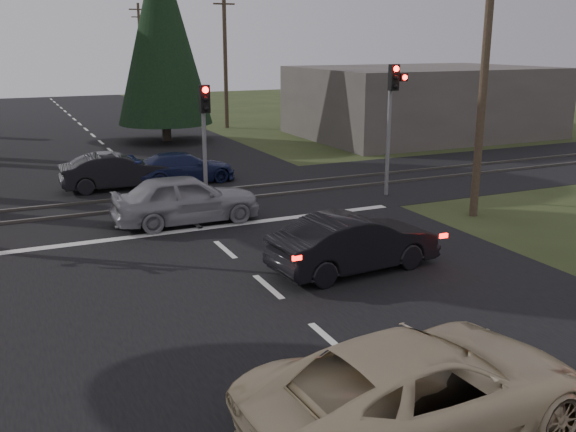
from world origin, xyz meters
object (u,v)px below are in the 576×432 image
utility_pole_mid (225,53)px  cream_coupe (421,388)px  utility_pole_far (140,49)px  silver_car (186,199)px  utility_pole_near (485,66)px  blue_sedan (183,168)px  dark_hatchback (354,243)px  dark_car_far (116,171)px  traffic_signal_right (393,104)px  traffic_signal_center (205,125)px

utility_pole_mid → cream_coupe: utility_pole_mid is taller
utility_pole_far → silver_car: utility_pole_far is taller
cream_coupe → silver_car: (0.05, 12.21, 0.04)m
utility_pole_near → blue_sedan: (-7.17, 8.80, -4.12)m
dark_hatchback → blue_sedan: dark_hatchback is taller
utility_pole_mid → dark_car_far: bearing=-122.8°
dark_hatchback → silver_car: 6.41m
dark_hatchback → dark_car_far: size_ratio=1.04×
utility_pole_near → dark_car_far: bearing=138.1°
cream_coupe → dark_car_far: 17.97m
blue_sedan → dark_car_far: (-2.62, -0.02, 0.08)m
utility_pole_mid → dark_car_far: size_ratio=2.18×
utility_pole_near → silver_car: 10.03m
silver_car → traffic_signal_right: bearing=-86.3°
utility_pole_near → utility_pole_mid: same height
cream_coupe → utility_pole_near: bearing=-47.3°
utility_pole_mid → traffic_signal_right: bearing=-92.7°
traffic_signal_right → dark_car_far: bearing=149.0°
traffic_signal_center → traffic_signal_right: bearing=-10.4°
traffic_signal_center → dark_hatchback: bearing=-79.7°
utility_pole_mid → silver_car: 23.04m
utility_pole_far → blue_sedan: 41.04m
blue_sedan → dark_car_far: dark_car_far is taller
cream_coupe → blue_sedan: cream_coupe is taller
utility_pole_near → cream_coupe: utility_pole_near is taller
utility_pole_far → cream_coupe: bearing=-98.6°
traffic_signal_center → dark_car_far: bearing=119.2°
utility_pole_near → utility_pole_far: (0.00, 49.00, 0.00)m
traffic_signal_right → traffic_signal_center: 6.68m
traffic_signal_center → blue_sedan: (0.33, 4.12, -2.20)m
dark_hatchback → traffic_signal_center: bearing=5.0°
cream_coupe → dark_hatchback: (2.62, 6.33, -0.03)m
traffic_signal_right → utility_pole_far: 45.56m
blue_sedan → dark_car_far: size_ratio=1.01×
utility_pole_near → utility_pole_far: 49.00m
traffic_signal_center → silver_car: (-1.20, -1.64, -2.03)m
traffic_signal_right → silver_car: traffic_signal_right is taller
cream_coupe → blue_sedan: (1.58, 17.97, -0.13)m
utility_pole_near → blue_sedan: bearing=129.2°
traffic_signal_right → cream_coupe: traffic_signal_right is taller
utility_pole_near → utility_pole_mid: 24.00m
traffic_signal_center → utility_pole_far: 44.99m
blue_sedan → utility_pole_near: bearing=-141.8°
cream_coupe → dark_hatchback: size_ratio=1.23×
blue_sedan → traffic_signal_center: bearing=174.5°
dark_hatchback → silver_car: silver_car is taller
cream_coupe → utility_pole_mid: bearing=-18.4°
cream_coupe → traffic_signal_center: bearing=-8.8°
utility_pole_far → dark_hatchback: utility_pole_far is taller
cream_coupe → silver_car: 12.21m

